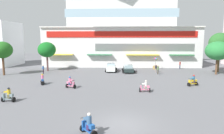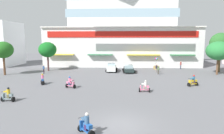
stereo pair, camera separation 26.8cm
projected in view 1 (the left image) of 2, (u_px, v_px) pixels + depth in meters
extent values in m
plane|color=slate|center=(122.00, 85.00, 27.54)|extent=(128.00, 128.00, 0.00)
cube|color=silver|center=(121.00, 47.00, 50.31)|extent=(36.33, 13.26, 9.00)
cube|color=silver|center=(121.00, 13.00, 49.80)|extent=(24.99, 11.93, 8.05)
cube|color=red|center=(121.00, 34.00, 43.28)|extent=(33.42, 0.12, 1.37)
cube|color=silver|center=(121.00, 27.00, 43.02)|extent=(36.33, 0.70, 0.24)
cube|color=gold|center=(59.00, 55.00, 43.94)|extent=(6.20, 1.10, 0.20)
cube|color=#2D6D44|center=(100.00, 55.00, 43.60)|extent=(5.52, 1.10, 0.20)
cube|color=gold|center=(143.00, 55.00, 43.23)|extent=(7.26, 1.10, 0.20)
cube|color=#307342|center=(182.00, 55.00, 42.91)|extent=(5.26, 1.10, 0.20)
cube|color=#99B7C6|center=(121.00, 13.00, 37.51)|extent=(21.99, 0.08, 1.61)
cylinder|color=brown|center=(47.00, 63.00, 39.66)|extent=(0.35, 0.35, 3.09)
ellipsoid|color=#166420|center=(47.00, 50.00, 39.28)|extent=(3.53, 3.51, 3.05)
cylinder|color=brown|center=(216.00, 67.00, 35.64)|extent=(0.35, 0.35, 2.86)
ellipsoid|color=#287737|center=(218.00, 51.00, 35.24)|extent=(4.22, 4.58, 3.38)
cylinder|color=brown|center=(3.00, 66.00, 34.86)|extent=(0.38, 0.38, 3.32)
ellipsoid|color=#23631F|center=(2.00, 50.00, 34.47)|extent=(3.42, 3.60, 2.96)
cylinder|color=brown|center=(218.00, 61.00, 38.41)|extent=(0.40, 0.40, 4.15)
ellipsoid|color=#296028|center=(220.00, 43.00, 37.92)|extent=(4.16, 3.57, 4.10)
cube|color=white|center=(111.00, 68.00, 39.19)|extent=(1.72, 4.49, 0.79)
cube|color=#A1B7C4|center=(111.00, 65.00, 39.09)|extent=(1.48, 2.25, 0.55)
cylinder|color=black|center=(107.00, 69.00, 40.65)|extent=(0.60, 0.17, 0.60)
cylinder|color=black|center=(116.00, 69.00, 40.58)|extent=(0.60, 0.17, 0.60)
cylinder|color=black|center=(106.00, 71.00, 37.89)|extent=(0.60, 0.17, 0.60)
cylinder|color=black|center=(115.00, 71.00, 37.83)|extent=(0.60, 0.17, 0.60)
cube|color=#202D2C|center=(128.00, 69.00, 38.19)|extent=(1.98, 4.38, 0.62)
cube|color=#9DB4BB|center=(128.00, 66.00, 38.11)|extent=(1.64, 2.22, 0.55)
cylinder|color=black|center=(123.00, 70.00, 39.55)|extent=(0.61, 0.19, 0.60)
cylinder|color=black|center=(132.00, 70.00, 39.55)|extent=(0.61, 0.19, 0.60)
cylinder|color=black|center=(124.00, 72.00, 36.90)|extent=(0.61, 0.19, 0.60)
cylinder|color=black|center=(133.00, 72.00, 36.90)|extent=(0.61, 0.19, 0.60)
cylinder|color=black|center=(189.00, 84.00, 26.60)|extent=(0.34, 0.53, 0.52)
cylinder|color=black|center=(196.00, 84.00, 27.09)|extent=(0.34, 0.53, 0.52)
cube|color=gold|center=(193.00, 84.00, 26.84)|extent=(1.19, 0.74, 0.10)
cube|color=gold|center=(194.00, 81.00, 26.87)|extent=(0.81, 0.58, 0.28)
cube|color=gold|center=(190.00, 83.00, 26.62)|extent=(0.26, 0.35, 0.71)
cylinder|color=black|center=(190.00, 79.00, 26.53)|extent=(0.24, 0.49, 0.04)
cube|color=#523B40|center=(193.00, 81.00, 26.85)|extent=(0.39, 0.41, 0.36)
cylinder|color=#2D678A|center=(194.00, 78.00, 26.79)|extent=(0.42, 0.42, 0.53)
sphere|color=red|center=(194.00, 76.00, 26.74)|extent=(0.25, 0.25, 0.25)
cube|color=#2D678A|center=(192.00, 78.00, 26.68)|extent=(0.54, 0.49, 0.10)
cylinder|color=black|center=(3.00, 99.00, 19.99)|extent=(0.18, 0.53, 0.52)
cylinder|color=black|center=(14.00, 100.00, 19.86)|extent=(0.18, 0.53, 0.52)
cube|color=slate|center=(8.00, 99.00, 19.92)|extent=(1.04, 0.36, 0.10)
cube|color=slate|center=(10.00, 95.00, 19.84)|extent=(0.67, 0.35, 0.28)
cube|color=slate|center=(4.00, 97.00, 19.95)|extent=(0.16, 0.33, 0.69)
cylinder|color=black|center=(3.00, 92.00, 19.87)|extent=(0.08, 0.52, 0.04)
cube|color=#4F4F36|center=(9.00, 96.00, 19.87)|extent=(0.30, 0.34, 0.36)
cylinder|color=gold|center=(9.00, 92.00, 19.81)|extent=(0.34, 0.34, 0.53)
sphere|color=black|center=(9.00, 88.00, 19.76)|extent=(0.25, 0.25, 0.25)
cube|color=gold|center=(6.00, 92.00, 19.83)|extent=(0.47, 0.37, 0.10)
cylinder|color=black|center=(140.00, 90.00, 23.78)|extent=(0.19, 0.53, 0.52)
cylinder|color=black|center=(150.00, 90.00, 23.62)|extent=(0.19, 0.53, 0.52)
cube|color=#DF698F|center=(145.00, 89.00, 23.69)|extent=(1.07, 0.38, 0.10)
cube|color=#DF698F|center=(147.00, 87.00, 23.62)|extent=(0.69, 0.36, 0.28)
cube|color=#DF698F|center=(141.00, 88.00, 23.73)|extent=(0.17, 0.33, 0.65)
cylinder|color=black|center=(141.00, 84.00, 23.66)|extent=(0.08, 0.52, 0.04)
cube|color=slate|center=(146.00, 88.00, 23.64)|extent=(0.31, 0.34, 0.36)
cylinder|color=silver|center=(146.00, 84.00, 23.58)|extent=(0.35, 0.35, 0.52)
sphere|color=silver|center=(146.00, 81.00, 23.53)|extent=(0.25, 0.25, 0.25)
cube|color=silver|center=(144.00, 84.00, 23.61)|extent=(0.47, 0.38, 0.10)
cylinder|color=black|center=(83.00, 128.00, 13.45)|extent=(0.48, 0.46, 0.52)
cube|color=#1D51A0|center=(88.00, 130.00, 12.97)|extent=(0.95, 1.00, 0.10)
cube|color=#1D51A0|center=(90.00, 126.00, 12.75)|extent=(0.70, 0.72, 0.28)
cube|color=#1D51A0|center=(84.00, 125.00, 13.32)|extent=(0.33, 0.32, 0.70)
cylinder|color=black|center=(84.00, 117.00, 13.27)|extent=(0.41, 0.38, 0.04)
cube|color=#2F2048|center=(89.00, 127.00, 12.84)|extent=(0.43, 0.42, 0.36)
cylinder|color=#395B7F|center=(89.00, 120.00, 12.77)|extent=(0.45, 0.45, 0.57)
sphere|color=silver|center=(89.00, 114.00, 12.72)|extent=(0.25, 0.25, 0.25)
cube|color=#395B7F|center=(87.00, 119.00, 12.98)|extent=(0.55, 0.55, 0.10)
cylinder|color=black|center=(75.00, 87.00, 25.39)|extent=(0.31, 0.54, 0.52)
cylinder|color=black|center=(67.00, 86.00, 25.83)|extent=(0.31, 0.54, 0.52)
cube|color=#D86A90|center=(71.00, 86.00, 25.60)|extent=(1.06, 0.62, 0.10)
cube|color=#D86A90|center=(69.00, 83.00, 25.62)|extent=(0.72, 0.51, 0.28)
cube|color=#D86A90|center=(74.00, 85.00, 25.40)|extent=(0.24, 0.35, 0.70)
cylinder|color=black|center=(74.00, 80.00, 25.31)|extent=(0.21, 0.50, 0.04)
cube|color=#2B3052|center=(70.00, 84.00, 25.60)|extent=(0.37, 0.40, 0.36)
cylinder|color=pink|center=(70.00, 80.00, 25.54)|extent=(0.41, 0.41, 0.55)
sphere|color=#285EA7|center=(70.00, 77.00, 25.49)|extent=(0.25, 0.25, 0.25)
cube|color=pink|center=(71.00, 80.00, 25.44)|extent=(0.53, 0.47, 0.10)
cylinder|color=black|center=(42.00, 82.00, 28.42)|extent=(0.53, 0.34, 0.52)
cylinder|color=black|center=(43.00, 83.00, 27.21)|extent=(0.53, 0.34, 0.52)
cube|color=#275494|center=(43.00, 82.00, 27.81)|extent=(0.72, 1.17, 0.10)
cube|color=#275494|center=(42.00, 80.00, 27.54)|extent=(0.57, 0.79, 0.28)
cube|color=#275494|center=(42.00, 80.00, 28.27)|extent=(0.35, 0.26, 0.69)
cylinder|color=black|center=(42.00, 76.00, 28.22)|extent=(0.49, 0.24, 0.04)
cube|color=#513E45|center=(42.00, 80.00, 27.65)|extent=(0.41, 0.39, 0.36)
cylinder|color=pink|center=(42.00, 77.00, 27.59)|extent=(0.42, 0.42, 0.55)
sphere|color=gold|center=(42.00, 75.00, 27.54)|extent=(0.25, 0.25, 0.25)
cube|color=pink|center=(42.00, 77.00, 27.85)|extent=(0.49, 0.54, 0.10)
cylinder|color=#474238|center=(158.00, 72.00, 36.00)|extent=(0.27, 0.27, 0.80)
cylinder|color=#546C44|center=(158.00, 68.00, 35.90)|extent=(0.44, 0.44, 0.61)
sphere|color=tan|center=(158.00, 66.00, 35.85)|extent=(0.23, 0.23, 0.23)
cylinder|color=#292A3D|center=(180.00, 67.00, 42.39)|extent=(0.20, 0.20, 0.89)
cylinder|color=maroon|center=(180.00, 64.00, 42.29)|extent=(0.33, 0.33, 0.60)
sphere|color=tan|center=(180.00, 62.00, 42.23)|extent=(0.20, 0.20, 0.20)
cylinder|color=slate|center=(156.00, 70.00, 38.01)|extent=(0.29, 0.29, 0.78)
cylinder|color=#282430|center=(156.00, 67.00, 37.91)|extent=(0.46, 0.46, 0.58)
sphere|color=tan|center=(156.00, 65.00, 37.86)|extent=(0.20, 0.20, 0.20)
cylinder|color=black|center=(43.00, 71.00, 36.56)|extent=(0.26, 0.26, 0.86)
cylinder|color=#2D5291|center=(43.00, 68.00, 36.47)|extent=(0.42, 0.42, 0.54)
sphere|color=tan|center=(43.00, 66.00, 36.41)|extent=(0.23, 0.23, 0.23)
cube|color=olive|center=(155.00, 68.00, 41.97)|extent=(1.07, 1.04, 0.75)
cylinder|color=#4C4C4C|center=(155.00, 63.00, 41.84)|extent=(0.04, 0.04, 1.20)
sphere|color=yellow|center=(157.00, 59.00, 41.72)|extent=(0.31, 0.31, 0.31)
sphere|color=#D95E2C|center=(156.00, 58.00, 41.78)|extent=(0.32, 0.32, 0.32)
sphere|color=#38ABE1|center=(155.00, 59.00, 41.79)|extent=(0.31, 0.31, 0.31)
sphere|color=#DB339B|center=(155.00, 58.00, 41.52)|extent=(0.32, 0.32, 0.32)
sphere|color=#30A6DF|center=(156.00, 59.00, 41.48)|extent=(0.34, 0.34, 0.34)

